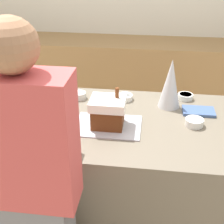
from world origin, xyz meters
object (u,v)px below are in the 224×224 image
candy_bowl_behind_tray (25,93)px  candy_bowl_far_left (32,109)px  candy_bowl_center_rear (62,100)px  mug (58,113)px  gingerbread_house (108,112)px  candy_bowl_beside_tree (79,95)px  person (34,189)px  cookbook (199,111)px  candy_bowl_far_right (194,122)px  baking_tray (108,126)px  decorative_tree (170,84)px  candy_bowl_near_tray_right (185,96)px  candy_bowl_front_corner (125,97)px

candy_bowl_behind_tray → candy_bowl_far_left: bearing=-58.3°
candy_bowl_center_rear → mug: bearing=-79.8°
gingerbread_house → candy_bowl_center_rear: gingerbread_house is taller
candy_bowl_beside_tree → person: 0.99m
cookbook → person: (-0.87, -0.87, -0.02)m
candy_bowl_far_right → person: (-0.83, -0.69, -0.04)m
baking_tray → candy_bowl_far_right: candy_bowl_far_right is taller
cookbook → gingerbread_house: bearing=-156.1°
decorative_tree → baking_tray: bearing=-139.5°
mug → person: bearing=-84.4°
gingerbread_house → candy_bowl_beside_tree: bearing=126.0°
candy_bowl_near_tray_right → mug: (-0.86, -0.41, 0.02)m
candy_bowl_front_corner → baking_tray: bearing=-100.1°
candy_bowl_behind_tray → mug: bearing=-40.8°
baking_tray → candy_bowl_near_tray_right: candy_bowl_near_tray_right is taller
candy_bowl_beside_tree → candy_bowl_far_left: size_ratio=0.80×
candy_bowl_behind_tray → candy_bowl_near_tray_right: (1.22, 0.10, -0.00)m
decorative_tree → candy_bowl_far_left: bearing=-167.0°
candy_bowl_behind_tray → gingerbread_house: bearing=-27.8°
baking_tray → person: (-0.28, -0.61, -0.02)m
gingerbread_house → candy_bowl_beside_tree: (-0.27, 0.37, -0.08)m
candy_bowl_front_corner → candy_bowl_far_left: bearing=-155.4°
cookbook → person: size_ratio=0.13×
candy_bowl_beside_tree → decorative_tree: bearing=-3.5°
candy_bowl_behind_tray → candy_bowl_far_left: same height
candy_bowl_front_corner → mug: mug is taller
gingerbread_house → candy_bowl_front_corner: (0.07, 0.40, -0.08)m
candy_bowl_far_left → person: bearing=-69.8°
baking_tray → person: size_ratio=0.25×
decorative_tree → mug: bearing=-159.6°
candy_bowl_behind_tray → cookbook: candy_bowl_behind_tray is taller
decorative_tree → candy_bowl_near_tray_right: (0.13, 0.13, -0.15)m
gingerbread_house → candy_bowl_center_rear: bearing=143.7°
baking_tray → decorative_tree: (0.39, 0.33, 0.17)m
candy_bowl_far_right → mug: 0.89m
candy_bowl_center_rear → candy_bowl_beside_tree: candy_bowl_center_rear is taller
decorative_tree → candy_bowl_front_corner: 0.36m
decorative_tree → person: bearing=-125.3°
candy_bowl_front_corner → candy_bowl_beside_tree: 0.34m
gingerbread_house → decorative_tree: 0.52m
gingerbread_house → candy_bowl_far_right: gingerbread_house is taller
gingerbread_house → cookbook: 0.66m
cookbook → person: person is taller
candy_bowl_beside_tree → candy_bowl_near_tray_right: bearing=6.7°
cookbook → candy_bowl_front_corner: bearing=165.5°
gingerbread_house → decorative_tree: (0.39, 0.33, 0.07)m
candy_bowl_center_rear → candy_bowl_far_right: 0.95m
candy_bowl_front_corner → candy_bowl_beside_tree: size_ratio=1.12×
candy_bowl_near_tray_right → mug: bearing=-154.7°
candy_bowl_behind_tray → mug: mug is taller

